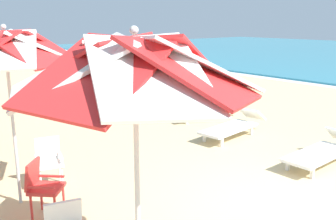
{
  "coord_description": "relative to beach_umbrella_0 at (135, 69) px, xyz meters",
  "views": [
    {
      "loc": [
        2.81,
        -4.78,
        2.85
      ],
      "look_at": [
        -3.11,
        0.14,
        1.0
      ],
      "focal_mm": 39.97,
      "sensor_mm": 36.0,
      "label": 1
    }
  ],
  "objects": [
    {
      "name": "beach_umbrella_0",
      "position": [
        0.0,
        0.0,
        0.0
      ],
      "size": [
        2.3,
        2.3,
        2.8
      ],
      "color": "silver",
      "rests_on": "ground"
    },
    {
      "name": "sun_lounger_3",
      "position": [
        -4.81,
        5.89,
        -2.14
      ],
      "size": [
        1.07,
        2.23,
        0.62
      ],
      "color": "white",
      "rests_on": "ground"
    },
    {
      "name": "sun_lounger_1",
      "position": [
        -0.78,
        5.11,
        -2.14
      ],
      "size": [
        0.66,
        2.15,
        0.62
      ],
      "color": "white",
      "rests_on": "ground"
    },
    {
      "name": "beach_umbrella_1",
      "position": [
        -3.0,
        -0.2,
        0.02
      ],
      "size": [
        2.31,
        2.31,
        2.8
      ],
      "color": "silver",
      "rests_on": "ground"
    },
    {
      "name": "ground_plane",
      "position": [
        -0.08,
        2.89,
        -2.43
      ],
      "size": [
        80.0,
        80.0,
        0.0
      ],
      "primitive_type": "plane",
      "color": "#D3B784"
    },
    {
      "name": "plastic_chair_2",
      "position": [
        -2.36,
        -0.07,
        -1.93
      ],
      "size": [
        0.63,
        0.63,
        0.87
      ],
      "color": "red",
      "rests_on": "ground"
    },
    {
      "name": "sun_lounger_2",
      "position": [
        -3.15,
        5.14,
        -2.14
      ],
      "size": [
        0.86,
        2.2,
        0.62
      ],
      "color": "white",
      "rests_on": "ground"
    },
    {
      "name": "plastic_chair_3",
      "position": [
        -3.31,
        0.43,
        -1.93
      ],
      "size": [
        0.57,
        0.55,
        0.87
      ],
      "color": "white",
      "rests_on": "ground"
    }
  ]
}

